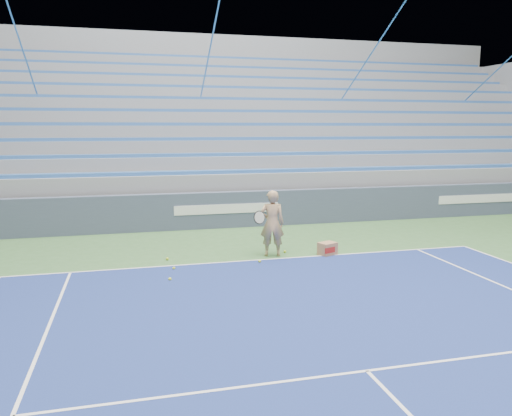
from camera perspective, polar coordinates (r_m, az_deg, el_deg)
The scene contains 9 objects.
sponsor_barrier at distance 15.30m, azimuth -3.41°, elevation -0.19°, with size 30.00×0.32×1.10m.
bleachers at distance 20.76m, azimuth -6.45°, elevation 7.26°, with size 31.00×9.15×7.30m.
tennis_player at distance 11.83m, azimuth 1.83°, elevation -1.76°, with size 0.93×0.87×1.59m.
ball_box at distance 12.18m, azimuth 8.17°, elevation -4.63°, with size 0.49×0.44×0.31m.
tennis_ball_0 at distance 11.79m, azimuth -10.11°, elevation -5.74°, with size 0.07×0.07×0.07m, color #C6D42B.
tennis_ball_1 at distance 11.01m, azimuth -9.36°, elevation -6.80°, with size 0.07×0.07×0.07m, color #C6D42B.
tennis_ball_2 at distance 12.29m, azimuth 3.32°, elevation -4.99°, with size 0.07×0.07×0.07m, color #C6D42B.
tennis_ball_3 at distance 11.39m, azimuth 0.41°, elevation -6.12°, with size 0.07×0.07×0.07m, color #C6D42B.
tennis_ball_4 at distance 10.26m, azimuth -9.81°, elevation -8.01°, with size 0.07×0.07×0.07m, color #C6D42B.
Camera 1 is at (-2.79, 1.05, 3.05)m, focal length 35.00 mm.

